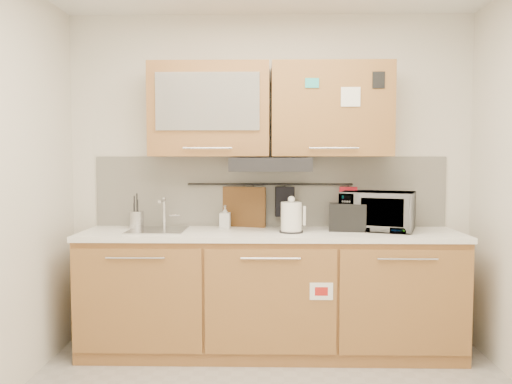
{
  "coord_description": "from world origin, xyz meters",
  "views": [
    {
      "loc": [
        -0.03,
        -2.51,
        1.46
      ],
      "look_at": [
        -0.1,
        1.05,
        1.22
      ],
      "focal_mm": 35.0,
      "sensor_mm": 36.0,
      "label": 1
    }
  ],
  "objects": [
    {
      "name": "wall_back",
      "position": [
        0.0,
        1.5,
        1.3
      ],
      "size": [
        3.2,
        0.0,
        3.2
      ],
      "primitive_type": "plane",
      "rotation": [
        1.57,
        0.0,
        0.0
      ],
      "color": "silver",
      "rests_on": "ground"
    },
    {
      "name": "base_cabinet",
      "position": [
        0.0,
        1.19,
        0.41
      ],
      "size": [
        2.8,
        0.64,
        0.88
      ],
      "color": "#9D6637",
      "rests_on": "floor"
    },
    {
      "name": "countertop",
      "position": [
        0.0,
        1.19,
        0.9
      ],
      "size": [
        2.82,
        0.62,
        0.04
      ],
      "primitive_type": "cube",
      "color": "white",
      "rests_on": "base_cabinet"
    },
    {
      "name": "backsplash",
      "position": [
        0.0,
        1.49,
        1.2
      ],
      "size": [
        2.8,
        0.02,
        0.56
      ],
      "primitive_type": "cube",
      "color": "silver",
      "rests_on": "countertop"
    },
    {
      "name": "upper_cabinets",
      "position": [
        -0.0,
        1.32,
        1.83
      ],
      "size": [
        1.82,
        0.37,
        0.7
      ],
      "color": "#9D6637",
      "rests_on": "wall_back"
    },
    {
      "name": "range_hood",
      "position": [
        0.0,
        1.25,
        1.42
      ],
      "size": [
        0.6,
        0.46,
        0.1
      ],
      "primitive_type": "cube",
      "color": "black",
      "rests_on": "upper_cabinets"
    },
    {
      "name": "sink",
      "position": [
        -0.85,
        1.21,
        0.92
      ],
      "size": [
        0.42,
        0.4,
        0.26
      ],
      "color": "silver",
      "rests_on": "countertop"
    },
    {
      "name": "utensil_rail",
      "position": [
        0.0,
        1.45,
        1.26
      ],
      "size": [
        1.3,
        0.02,
        0.02
      ],
      "primitive_type": "cylinder",
      "rotation": [
        0.0,
        1.57,
        0.0
      ],
      "color": "black",
      "rests_on": "backsplash"
    },
    {
      "name": "utensil_crock",
      "position": [
        -1.03,
        1.3,
        0.99
      ],
      "size": [
        0.12,
        0.12,
        0.28
      ],
      "rotation": [
        0.0,
        0.0,
        0.11
      ],
      "color": "#B2B2B7",
      "rests_on": "countertop"
    },
    {
      "name": "kettle",
      "position": [
        0.16,
        1.13,
        1.03
      ],
      "size": [
        0.2,
        0.19,
        0.27
      ],
      "rotation": [
        0.0,
        0.0,
        0.28
      ],
      "color": "white",
      "rests_on": "countertop"
    },
    {
      "name": "toaster",
      "position": [
        0.58,
        1.23,
        1.03
      ],
      "size": [
        0.29,
        0.2,
        0.21
      ],
      "rotation": [
        0.0,
        0.0,
        -0.15
      ],
      "color": "black",
      "rests_on": "countertop"
    },
    {
      "name": "microwave",
      "position": [
        0.82,
        1.28,
        1.07
      ],
      "size": [
        0.62,
        0.52,
        0.29
      ],
      "primitive_type": "imported",
      "rotation": [
        0.0,
        0.0,
        -0.36
      ],
      "color": "#999999",
      "rests_on": "countertop"
    },
    {
      "name": "soap_bottle",
      "position": [
        -0.35,
        1.36,
        1.01
      ],
      "size": [
        0.08,
        0.09,
        0.18
      ],
      "primitive_type": "imported",
      "rotation": [
        0.0,
        0.0,
        -0.05
      ],
      "color": "#999999",
      "rests_on": "countertop"
    },
    {
      "name": "cutting_board",
      "position": [
        -0.21,
        1.44,
        1.02
      ],
      "size": [
        0.35,
        0.13,
        0.44
      ],
      "primitive_type": "cube",
      "rotation": [
        0.0,
        0.0,
        -0.31
      ],
      "color": "brown",
      "rests_on": "utensil_rail"
    },
    {
      "name": "oven_mitt",
      "position": [
        -0.13,
        1.44,
        1.14
      ],
      "size": [
        0.13,
        0.06,
        0.2
      ],
      "primitive_type": "cube",
      "rotation": [
        0.0,
        0.0,
        -0.21
      ],
      "color": "#1D4F86",
      "rests_on": "utensil_rail"
    },
    {
      "name": "dark_pouch",
      "position": [
        0.12,
        1.44,
        1.12
      ],
      "size": [
        0.15,
        0.06,
        0.24
      ],
      "primitive_type": "cube",
      "rotation": [
        0.0,
        0.0,
        0.09
      ],
      "color": "black",
      "rests_on": "utensil_rail"
    },
    {
      "name": "pot_holder",
      "position": [
        0.62,
        1.44,
        1.15
      ],
      "size": [
        0.14,
        0.05,
        0.17
      ],
      "primitive_type": "cube",
      "rotation": [
        0.0,
        0.0,
        -0.18
      ],
      "color": "#B51826",
      "rests_on": "utensil_rail"
    }
  ]
}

